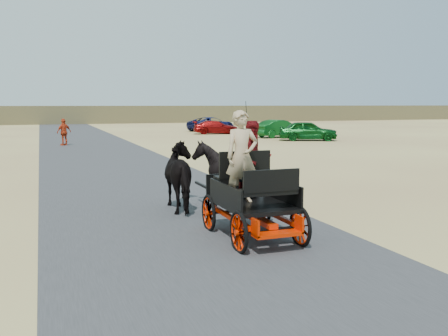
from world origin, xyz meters
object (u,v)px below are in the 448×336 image
object	(u,v)px
car_a	(308,131)
car_c	(216,127)
carriage	(252,220)
horse_right	(225,174)
car_b	(280,129)
car_d	(211,124)
pedestrian	(64,132)
horse_left	(184,176)

from	to	relation	value
car_a	car_c	bearing A→B (deg)	43.38
carriage	car_c	distance (m)	34.72
horse_right	car_b	distance (m)	27.52
car_c	horse_right	bearing A→B (deg)	172.59
carriage	car_d	size ratio (longest dim) A/B	0.49
horse_right	pedestrian	xyz separation A→B (m)	(-3.02, 21.54, 0.01)
horse_left	car_d	size ratio (longest dim) A/B	0.41
horse_left	car_c	world-z (taller)	horse_left
carriage	pedestrian	xyz separation A→B (m)	(-2.47, 24.54, 0.50)
horse_right	car_d	bearing A→B (deg)	-108.17
car_b	car_c	size ratio (longest dim) A/B	1.04
car_b	horse_right	bearing A→B (deg)	138.16
horse_left	horse_right	bearing A→B (deg)	-180.00
carriage	horse_right	bearing A→B (deg)	79.61
carriage	car_a	bearing A→B (deg)	58.01
horse_left	pedestrian	distance (m)	21.63
car_a	car_b	world-z (taller)	car_a
horse_left	carriage	bearing A→B (deg)	100.39
horse_left	pedestrian	world-z (taller)	pedestrian
carriage	horse_right	size ratio (longest dim) A/B	1.41
horse_right	pedestrian	world-z (taller)	pedestrian
pedestrian	car_a	world-z (taller)	pedestrian
car_b	pedestrian	bearing A→B (deg)	85.94
car_b	carriage	bearing A→B (deg)	140.03
car_a	horse_left	bearing A→B (deg)	166.87
pedestrian	horse_right	bearing A→B (deg)	65.87
horse_right	pedestrian	distance (m)	21.75
horse_right	car_d	distance (m)	36.52
car_b	car_d	distance (m)	10.93
pedestrian	car_c	bearing A→B (deg)	-179.58
horse_right	pedestrian	size ratio (longest dim) A/B	0.98
horse_right	car_b	size ratio (longest dim) A/B	0.40
horse_left	car_c	distance (m)	32.07
car_a	car_d	size ratio (longest dim) A/B	0.85
car_c	car_d	xyz separation A→B (m)	(1.14, 4.70, 0.09)
horse_left	horse_right	distance (m)	1.10
horse_right	car_c	world-z (taller)	horse_right
car_a	horse_right	bearing A→B (deg)	168.94
carriage	car_b	size ratio (longest dim) A/B	0.57
pedestrian	carriage	bearing A→B (deg)	63.64
car_c	car_a	bearing A→B (deg)	-148.75
car_a	car_b	bearing A→B (deg)	28.27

